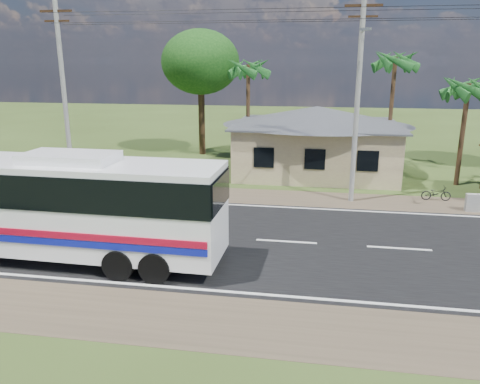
{
  "coord_description": "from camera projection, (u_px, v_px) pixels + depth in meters",
  "views": [
    {
      "loc": [
        1.06,
        -18.15,
        7.23
      ],
      "look_at": [
        -2.11,
        1.0,
        1.78
      ],
      "focal_mm": 35.0,
      "sensor_mm": 36.0,
      "label": 1
    }
  ],
  "objects": [
    {
      "name": "house",
      "position": [
        316.0,
        133.0,
        30.83
      ],
      "size": [
        12.4,
        10.0,
        5.0
      ],
      "color": "#C9B686",
      "rests_on": "ground"
    },
    {
      "name": "ground",
      "position": [
        286.0,
        242.0,
        19.36
      ],
      "size": [
        120.0,
        120.0,
        0.0
      ],
      "primitive_type": "plane",
      "color": "#304318",
      "rests_on": "ground"
    },
    {
      "name": "palm_far",
      "position": [
        248.0,
        69.0,
        33.38
      ],
      "size": [
        2.8,
        2.8,
        7.7
      ],
      "color": "#47301E",
      "rests_on": "ground"
    },
    {
      "name": "coach_bus",
      "position": [
        47.0,
        199.0,
        17.18
      ],
      "size": [
        13.25,
        3.1,
        4.09
      ],
      "rotation": [
        0.0,
        0.0,
        -0.02
      ],
      "color": "white",
      "rests_on": "ground"
    },
    {
      "name": "palm_near",
      "position": [
        468.0,
        88.0,
        26.77
      ],
      "size": [
        2.8,
        2.8,
        6.7
      ],
      "color": "#47301E",
      "rests_on": "ground"
    },
    {
      "name": "utility_poles",
      "position": [
        351.0,
        91.0,
        23.54
      ],
      "size": [
        32.8,
        2.22,
        11.0
      ],
      "color": "#9E9E99",
      "rests_on": "ground"
    },
    {
      "name": "palm_mid",
      "position": [
        395.0,
        62.0,
        31.2
      ],
      "size": [
        2.8,
        2.8,
        8.2
      ],
      "color": "#47301E",
      "rests_on": "ground"
    },
    {
      "name": "motorcycle",
      "position": [
        436.0,
        193.0,
        25.03
      ],
      "size": [
        1.52,
        0.53,
        0.8
      ],
      "primitive_type": "imported",
      "rotation": [
        0.0,
        0.0,
        1.57
      ],
      "color": "black",
      "rests_on": "ground"
    },
    {
      "name": "tree_behind_house",
      "position": [
        201.0,
        63.0,
        35.79
      ],
      "size": [
        6.0,
        6.0,
        9.61
      ],
      "color": "#47301E",
      "rests_on": "ground"
    },
    {
      "name": "road",
      "position": [
        286.0,
        242.0,
        19.36
      ],
      "size": [
        120.0,
        16.0,
        0.03
      ],
      "color": "black",
      "rests_on": "ground"
    },
    {
      "name": "small_car",
      "position": [
        24.0,
        197.0,
        23.39
      ],
      "size": [
        2.4,
        4.06,
        1.3
      ],
      "primitive_type": "imported",
      "rotation": [
        0.0,
        0.0,
        -0.24
      ],
      "color": "#2B2B2E",
      "rests_on": "ground"
    }
  ]
}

